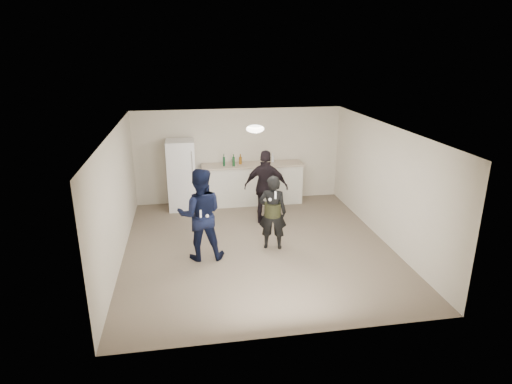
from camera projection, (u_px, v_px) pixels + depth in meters
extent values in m
plane|color=#6B5B4C|center=(258.00, 246.00, 9.04)|extent=(6.00, 6.00, 0.00)
plane|color=silver|center=(258.00, 129.00, 8.24)|extent=(6.00, 6.00, 0.00)
plane|color=beige|center=(239.00, 156.00, 11.45)|extent=(6.00, 0.00, 6.00)
plane|color=beige|center=(295.00, 259.00, 5.84)|extent=(6.00, 0.00, 6.00)
plane|color=beige|center=(117.00, 198.00, 8.21)|extent=(0.00, 6.00, 6.00)
plane|color=beige|center=(385.00, 184.00, 9.07)|extent=(0.00, 6.00, 6.00)
cube|color=silver|center=(253.00, 184.00, 11.42)|extent=(2.60, 0.56, 1.05)
cube|color=#BFAC94|center=(253.00, 165.00, 11.25)|extent=(2.68, 0.64, 0.04)
cube|color=white|center=(181.00, 175.00, 10.94)|extent=(0.70, 0.70, 1.80)
cylinder|color=silver|center=(192.00, 163.00, 10.51)|extent=(0.02, 0.02, 0.60)
ellipsoid|color=white|center=(255.00, 129.00, 8.54)|extent=(0.36, 0.36, 0.16)
cylinder|color=silver|center=(233.00, 162.00, 11.09)|extent=(0.08, 0.08, 0.17)
imported|color=#0E173A|center=(200.00, 215.00, 8.28)|extent=(0.92, 0.73, 1.84)
imported|color=black|center=(273.00, 212.00, 8.75)|extent=(0.65, 0.51, 1.58)
cylinder|color=#2F3518|center=(273.00, 210.00, 8.73)|extent=(0.34, 0.34, 0.28)
imported|color=black|center=(266.00, 187.00, 10.04)|extent=(1.11, 0.71, 1.76)
cube|color=white|center=(201.00, 213.00, 7.98)|extent=(0.04, 0.04, 0.15)
sphere|color=white|center=(207.00, 216.00, 8.05)|extent=(0.07, 0.07, 0.07)
cube|color=white|center=(275.00, 195.00, 8.37)|extent=(0.04, 0.04, 0.15)
sphere|color=silver|center=(270.00, 200.00, 8.41)|extent=(0.07, 0.07, 0.07)
cylinder|color=#113D21|center=(224.00, 162.00, 11.00)|extent=(0.06, 0.06, 0.24)
cylinder|color=#13451F|center=(234.00, 162.00, 11.01)|extent=(0.07, 0.07, 0.24)
cylinder|color=brown|center=(240.00, 161.00, 11.22)|extent=(0.08, 0.08, 0.18)
cylinder|color=white|center=(273.00, 159.00, 11.42)|extent=(0.07, 0.07, 0.17)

